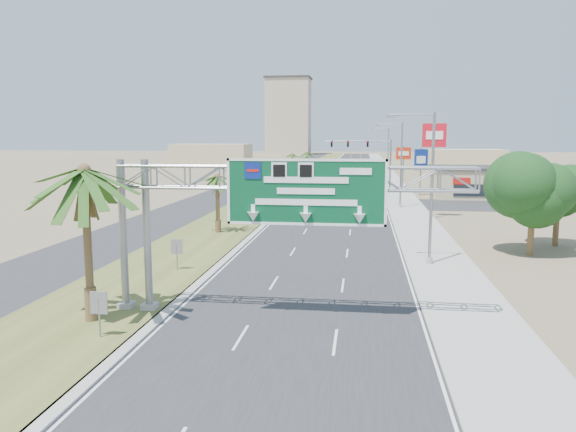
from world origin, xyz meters
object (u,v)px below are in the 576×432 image
(car_left_lane, at_px, (316,207))
(pole_sign_red_far, at_px, (403,156))
(car_right_lane, at_px, (366,197))
(car_far, at_px, (326,177))
(store_building, at_px, (499,183))
(pole_sign_red_near, at_px, (434,142))
(pole_sign_blue, at_px, (421,161))
(signal_mast, at_px, (377,160))
(palm_near, at_px, (84,172))
(sign_gantry, at_px, (273,189))
(car_mid_lane, at_px, (325,200))

(car_left_lane, bearing_deg, pole_sign_red_far, 68.20)
(car_right_lane, distance_m, car_far, 35.21)
(store_building, height_order, pole_sign_red_near, pole_sign_red_near)
(pole_sign_red_far, bearing_deg, pole_sign_blue, -53.18)
(signal_mast, bearing_deg, car_far, 115.52)
(signal_mast, xyz_separation_m, pole_sign_red_near, (5.03, -28.09, 3.06))
(palm_near, height_order, pole_sign_red_near, pole_sign_red_near)
(store_building, distance_m, car_right_lane, 20.97)
(sign_gantry, height_order, pole_sign_red_far, sign_gantry)
(palm_near, relative_size, car_left_lane, 1.85)
(store_building, xyz_separation_m, car_far, (-25.80, 24.76, -1.19))
(signal_mast, xyz_separation_m, car_right_lane, (-1.72, -15.67, -4.09))
(car_left_lane, xyz_separation_m, car_right_lane, (5.45, 10.84, -0.01))
(palm_near, xyz_separation_m, pole_sign_blue, (20.47, 59.00, -2.01))
(car_right_lane, height_order, pole_sign_red_far, pole_sign_red_far)
(car_left_lane, height_order, car_right_lane, car_left_lane)
(palm_near, relative_size, pole_sign_red_far, 1.19)
(palm_near, height_order, pole_sign_blue, palm_near)
(car_mid_lane, bearing_deg, pole_sign_red_far, 53.77)
(palm_near, xyz_separation_m, store_building, (31.20, 58.00, -4.93))
(palm_near, xyz_separation_m, car_far, (5.40, 82.76, -6.12))
(car_mid_lane, relative_size, car_far, 0.87)
(car_far, bearing_deg, sign_gantry, -81.02)
(palm_near, height_order, store_building, palm_near)
(signal_mast, xyz_separation_m, pole_sign_blue, (6.10, -4.97, 0.07))
(signal_mast, bearing_deg, pole_sign_blue, -39.20)
(signal_mast, relative_size, store_building, 0.57)
(store_building, xyz_separation_m, pole_sign_red_near, (-11.80, -22.12, 5.92))
(palm_near, height_order, car_mid_lane, palm_near)
(pole_sign_blue, bearing_deg, car_far, 122.38)
(car_left_lane, distance_m, pole_sign_red_near, 14.22)
(car_mid_lane, relative_size, pole_sign_red_near, 0.49)
(car_mid_lane, height_order, pole_sign_blue, pole_sign_blue)
(palm_near, xyz_separation_m, signal_mast, (14.37, 63.97, -2.08))
(signal_mast, distance_m, car_mid_lane, 20.76)
(palm_near, distance_m, car_far, 83.16)
(car_left_lane, bearing_deg, sign_gantry, -86.17)
(sign_gantry, distance_m, car_right_lane, 46.89)
(signal_mast, height_order, pole_sign_red_near, pole_sign_red_near)
(sign_gantry, distance_m, palm_near, 8.41)
(sign_gantry, distance_m, signal_mast, 62.37)
(sign_gantry, relative_size, pole_sign_blue, 2.45)
(sign_gantry, height_order, car_right_lane, sign_gantry)
(sign_gantry, relative_size, car_right_lane, 3.08)
(signal_mast, distance_m, pole_sign_red_near, 28.70)
(palm_near, bearing_deg, car_far, 86.26)
(store_building, xyz_separation_m, pole_sign_red_far, (-13.00, 4.03, 3.49))
(car_mid_lane, distance_m, car_far, 38.09)
(sign_gantry, xyz_separation_m, pole_sign_red_far, (10.06, 60.10, -0.57))
(signal_mast, relative_size, car_mid_lane, 2.11)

